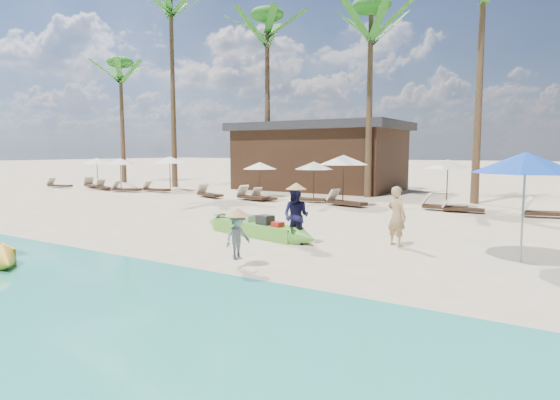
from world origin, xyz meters
The scene contains 32 objects.
ground centered at (0.00, 0.00, 0.00)m, with size 240.00×240.00×0.00m, color beige.
wet_sand_strip centered at (0.00, -5.00, 0.00)m, with size 240.00×4.50×0.01m, color tan.
green_canoe centered at (-1.83, 1.43, 0.22)m, with size 5.08×1.40×0.65m.
tourist centered at (2.19, 2.19, 0.79)m, with size 0.58×0.38×1.59m, color tan.
vendor_green centered at (-0.15, 0.92, 0.78)m, with size 0.76×0.59×1.55m, color #131336.
vendor_yellow centered at (0.04, -1.91, 0.68)m, with size 0.65×0.37×1.01m, color gray.
blue_umbrella centered at (5.17, 1.93, 2.26)m, with size 2.32×2.32×2.50m.
resort_parasol_0 centered at (-20.97, 10.26, 1.84)m, with size 1.98×1.98×2.04m.
lounger_0_left centered at (-23.70, 9.17, 0.20)m, with size 1.87×0.94×0.61m.
lounger_0_right centered at (-21.67, 10.35, 0.23)m, with size 2.08×1.18×0.67m.
resort_parasol_1 centered at (-18.95, 10.54, 1.82)m, with size 1.96×1.96×2.02m.
lounger_1_left centered at (-19.57, 9.72, 0.20)m, with size 1.88×1.01×0.61m.
lounger_1_right centered at (-17.17, 9.39, 0.21)m, with size 1.89×1.13×0.62m.
resort_parasol_2 centered at (-15.29, 11.33, 1.95)m, with size 2.10×2.10×2.16m.
lounger_2_left centered at (-15.61, 10.37, 0.20)m, with size 1.83×0.81×0.60m.
resort_parasol_3 centered at (-8.21, 10.95, 1.72)m, with size 1.85×1.85×1.91m.
lounger_3_left centered at (-10.60, 9.52, 0.21)m, with size 1.96×1.12×0.64m.
lounger_3_right centered at (-7.74, 9.49, 0.22)m, with size 2.01×0.95×0.66m.
resort_parasol_4 centered at (-4.83, 10.77, 1.79)m, with size 1.92×1.92×1.98m.
lounger_4_left centered at (-7.27, 9.86, 0.19)m, with size 1.70×1.02×0.55m.
lounger_4_right centered at (-4.91, 10.31, 0.20)m, with size 1.80×0.67×0.60m.
resort_parasol_5 centered at (-2.90, 10.02, 2.10)m, with size 2.26×2.26×2.33m.
lounger_5_left centered at (-2.68, 9.73, 0.22)m, with size 2.04×1.02×0.66m.
resort_parasol_6 centered at (1.36, 11.74, 1.93)m, with size 2.08×2.08×2.14m.
lounger_6_left centered at (2.28, 10.20, 0.19)m, with size 1.67×0.66×0.55m.
lounger_6_right centered at (1.45, 10.42, 0.21)m, with size 1.88×0.67×0.63m.
lounger_7_left centered at (5.33, 10.34, 0.23)m, with size 2.08×1.10×0.68m.
palm_0 centered at (-24.62, 15.48, 8.11)m, with size 2.08×2.08×9.90m.
palm_1 centered at (-17.59, 14.06, 10.82)m, with size 2.08×2.08×13.60m.
palm_2 centered at (-10.45, 15.08, 9.18)m, with size 2.08×2.08×11.33m.
palm_3 centered at (-3.36, 14.27, 8.58)m, with size 2.08×2.08×10.52m.
pavilion_west centered at (-8.00, 17.50, 2.19)m, with size 10.80×6.60×4.30m.
Camera 1 is at (6.06, -9.81, 2.51)m, focal length 30.00 mm.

